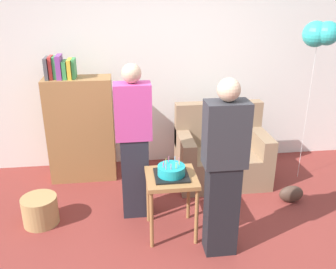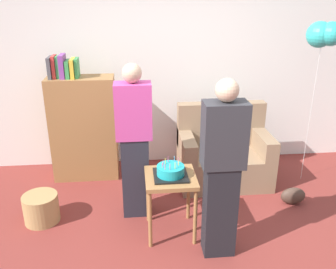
{
  "view_description": "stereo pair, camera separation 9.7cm",
  "coord_description": "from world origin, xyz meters",
  "px_view_note": "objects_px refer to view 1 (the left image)",
  "views": [
    {
      "loc": [
        -0.56,
        -2.69,
        2.26
      ],
      "look_at": [
        -0.15,
        0.58,
        0.95
      ],
      "focal_mm": 38.92,
      "sensor_mm": 36.0,
      "label": 1
    },
    {
      "loc": [
        -0.47,
        -2.7,
        2.26
      ],
      "look_at": [
        -0.15,
        0.58,
        0.95
      ],
      "focal_mm": 38.92,
      "sensor_mm": 36.0,
      "label": 2
    }
  ],
  "objects_px": {
    "side_table": "(171,185)",
    "wicker_basket": "(40,210)",
    "handbag": "(291,194)",
    "couch": "(221,155)",
    "person_holding_cake": "(224,170)",
    "balloon_bunch": "(321,34)",
    "birthday_cake": "(171,171)",
    "person_blowing_candles": "(134,142)",
    "bookshelf": "(81,127)"
  },
  "relations": [
    {
      "from": "birthday_cake",
      "to": "wicker_basket",
      "type": "distance_m",
      "value": 1.46
    },
    {
      "from": "person_holding_cake",
      "to": "wicker_basket",
      "type": "xyz_separation_m",
      "value": [
        -1.73,
        0.64,
        -0.68
      ]
    },
    {
      "from": "side_table",
      "to": "wicker_basket",
      "type": "relative_size",
      "value": 1.74
    },
    {
      "from": "couch",
      "to": "person_holding_cake",
      "type": "bearing_deg",
      "value": -105.06
    },
    {
      "from": "couch",
      "to": "bookshelf",
      "type": "height_order",
      "value": "bookshelf"
    },
    {
      "from": "balloon_bunch",
      "to": "birthday_cake",
      "type": "bearing_deg",
      "value": -153.31
    },
    {
      "from": "couch",
      "to": "bookshelf",
      "type": "bearing_deg",
      "value": 170.38
    },
    {
      "from": "bookshelf",
      "to": "handbag",
      "type": "height_order",
      "value": "bookshelf"
    },
    {
      "from": "bookshelf",
      "to": "side_table",
      "type": "distance_m",
      "value": 1.62
    },
    {
      "from": "balloon_bunch",
      "to": "handbag",
      "type": "bearing_deg",
      "value": -124.42
    },
    {
      "from": "bookshelf",
      "to": "couch",
      "type": "bearing_deg",
      "value": -9.62
    },
    {
      "from": "birthday_cake",
      "to": "person_holding_cake",
      "type": "bearing_deg",
      "value": -38.96
    },
    {
      "from": "birthday_cake",
      "to": "person_blowing_candles",
      "type": "distance_m",
      "value": 0.52
    },
    {
      "from": "person_blowing_candles",
      "to": "birthday_cake",
      "type": "bearing_deg",
      "value": -51.41
    },
    {
      "from": "bookshelf",
      "to": "person_blowing_candles",
      "type": "height_order",
      "value": "person_blowing_candles"
    },
    {
      "from": "handbag",
      "to": "birthday_cake",
      "type": "bearing_deg",
      "value": -165.32
    },
    {
      "from": "person_blowing_candles",
      "to": "handbag",
      "type": "xyz_separation_m",
      "value": [
        1.76,
        0.0,
        -0.73
      ]
    },
    {
      "from": "bookshelf",
      "to": "balloon_bunch",
      "type": "relative_size",
      "value": 0.81
    },
    {
      "from": "wicker_basket",
      "to": "birthday_cake",
      "type": "bearing_deg",
      "value": -13.31
    },
    {
      "from": "couch",
      "to": "wicker_basket",
      "type": "relative_size",
      "value": 3.06
    },
    {
      "from": "couch",
      "to": "person_holding_cake",
      "type": "height_order",
      "value": "person_holding_cake"
    },
    {
      "from": "wicker_basket",
      "to": "balloon_bunch",
      "type": "height_order",
      "value": "balloon_bunch"
    },
    {
      "from": "bookshelf",
      "to": "birthday_cake",
      "type": "distance_m",
      "value": 1.62
    },
    {
      "from": "side_table",
      "to": "handbag",
      "type": "relative_size",
      "value": 2.24
    },
    {
      "from": "couch",
      "to": "person_holding_cake",
      "type": "xyz_separation_m",
      "value": [
        -0.36,
        -1.34,
        0.49
      ]
    },
    {
      "from": "side_table",
      "to": "balloon_bunch",
      "type": "bearing_deg",
      "value": 26.69
    },
    {
      "from": "couch",
      "to": "birthday_cake",
      "type": "height_order",
      "value": "couch"
    },
    {
      "from": "bookshelf",
      "to": "wicker_basket",
      "type": "xyz_separation_m",
      "value": [
        -0.36,
        -0.99,
        -0.53
      ]
    },
    {
      "from": "couch",
      "to": "balloon_bunch",
      "type": "bearing_deg",
      "value": -5.99
    },
    {
      "from": "side_table",
      "to": "balloon_bunch",
      "type": "distance_m",
      "value": 2.38
    },
    {
      "from": "person_holding_cake",
      "to": "balloon_bunch",
      "type": "bearing_deg",
      "value": -148.12
    },
    {
      "from": "bookshelf",
      "to": "balloon_bunch",
      "type": "xyz_separation_m",
      "value": [
        2.75,
        -0.4,
        1.13
      ]
    },
    {
      "from": "side_table",
      "to": "handbag",
      "type": "height_order",
      "value": "side_table"
    },
    {
      "from": "bookshelf",
      "to": "person_holding_cake",
      "type": "bearing_deg",
      "value": -50.03
    },
    {
      "from": "person_blowing_candles",
      "to": "side_table",
      "type": "bearing_deg",
      "value": -51.41
    },
    {
      "from": "wicker_basket",
      "to": "handbag",
      "type": "relative_size",
      "value": 1.29
    },
    {
      "from": "bookshelf",
      "to": "side_table",
      "type": "xyz_separation_m",
      "value": [
        0.96,
        -1.3,
        -0.15
      ]
    },
    {
      "from": "birthday_cake",
      "to": "handbag",
      "type": "relative_size",
      "value": 1.14
    },
    {
      "from": "couch",
      "to": "handbag",
      "type": "height_order",
      "value": "couch"
    },
    {
      "from": "handbag",
      "to": "balloon_bunch",
      "type": "height_order",
      "value": "balloon_bunch"
    },
    {
      "from": "handbag",
      "to": "person_blowing_candles",
      "type": "bearing_deg",
      "value": -179.98
    },
    {
      "from": "person_blowing_candles",
      "to": "person_holding_cake",
      "type": "bearing_deg",
      "value": -46.48
    },
    {
      "from": "couch",
      "to": "side_table",
      "type": "distance_m",
      "value": 1.28
    },
    {
      "from": "birthday_cake",
      "to": "handbag",
      "type": "bearing_deg",
      "value": 14.68
    },
    {
      "from": "person_blowing_candles",
      "to": "balloon_bunch",
      "type": "distance_m",
      "value": 2.39
    },
    {
      "from": "handbag",
      "to": "balloon_bunch",
      "type": "relative_size",
      "value": 0.14
    },
    {
      "from": "side_table",
      "to": "birthday_cake",
      "type": "bearing_deg",
      "value": 23.65
    },
    {
      "from": "bookshelf",
      "to": "wicker_basket",
      "type": "height_order",
      "value": "bookshelf"
    },
    {
      "from": "couch",
      "to": "person_blowing_candles",
      "type": "height_order",
      "value": "person_blowing_candles"
    },
    {
      "from": "side_table",
      "to": "person_blowing_candles",
      "type": "height_order",
      "value": "person_blowing_candles"
    }
  ]
}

